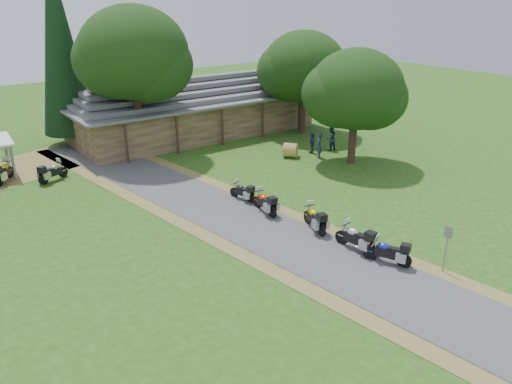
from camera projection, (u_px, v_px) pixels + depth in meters
ground at (344, 268)px, 22.12m from camera, size 120.00×120.00×0.00m
driveway at (280, 237)px, 24.86m from camera, size 51.95×51.95×0.00m
lodge at (194, 105)px, 42.52m from camera, size 21.40×9.40×4.90m
motorcycle_row_a at (388, 251)px, 22.22m from camera, size 1.38×1.99×1.30m
motorcycle_row_b at (356, 237)px, 23.38m from camera, size 0.86×2.10×1.40m
motorcycle_row_c at (315, 217)px, 25.46m from camera, size 1.17×2.09×1.36m
motorcycle_row_d at (265, 201)px, 27.43m from camera, size 0.84×2.03×1.35m
motorcycle_row_e at (242, 191)px, 29.14m from camera, size 0.88×1.79×1.17m
motorcycle_carport_a at (4, 171)px, 31.91m from camera, size 1.74×2.19×1.47m
motorcycle_carport_b at (53, 171)px, 32.12m from camera, size 2.07×1.43×1.36m
person_a at (319, 143)px, 36.56m from camera, size 0.77×0.75×2.20m
person_b at (331, 136)px, 38.24m from camera, size 0.66×0.49×2.24m
person_c at (312, 141)px, 37.70m from camera, size 0.55×0.63×1.87m
hay_bale at (290, 150)px, 36.86m from camera, size 1.43×1.42×1.06m
sign_post at (446, 249)px, 21.42m from camera, size 0.39×0.07×2.19m
oak_lodge_left at (135, 74)px, 35.46m from camera, size 7.75×7.75×12.01m
oak_lodge_right at (304, 80)px, 41.91m from camera, size 7.03×7.03×9.06m
oak_driveway at (355, 104)px, 34.31m from camera, size 6.49×6.49×8.48m
cedar_near at (60, 50)px, 37.40m from camera, size 4.03×4.03×14.75m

